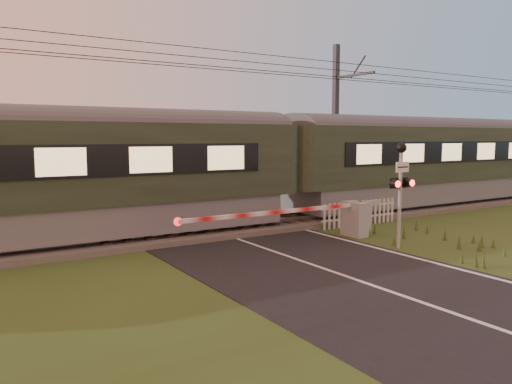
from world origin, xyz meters
TOP-DOWN VIEW (x-y plane):
  - ground at (0.00, 0.00)m, footprint 160.00×160.00m
  - road at (0.02, -0.23)m, footprint 6.00×140.00m
  - track_bed at (0.00, 6.50)m, footprint 140.00×3.40m
  - overhead_wires at (0.00, 6.50)m, footprint 120.00×0.62m
  - train at (2.85, 6.50)m, footprint 40.58×2.80m
  - boom_gate at (3.20, 3.27)m, footprint 7.35×0.86m
  - crossing_signal at (3.37, 1.27)m, footprint 0.78×0.34m
  - picket_fence at (5.04, 4.60)m, footprint 3.56×0.08m
  - catenary_mast at (7.45, 8.73)m, footprint 0.23×2.46m

SIDE VIEW (x-z plane):
  - ground at x=0.00m, z-range 0.00..0.00m
  - road at x=0.02m, z-range 0.00..0.03m
  - track_bed at x=0.00m, z-range -0.13..0.26m
  - picket_fence at x=5.04m, z-range 0.01..0.92m
  - boom_gate at x=3.20m, z-range 0.06..1.21m
  - crossing_signal at x=3.37m, z-range 0.57..3.63m
  - train at x=2.85m, z-range 0.29..4.06m
  - catenary_mast at x=7.45m, z-range 0.14..7.45m
  - overhead_wires at x=0.00m, z-range 5.41..6.04m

